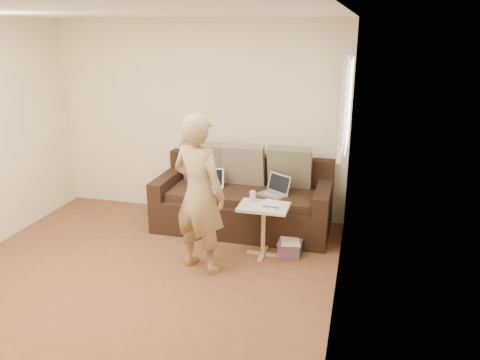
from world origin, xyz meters
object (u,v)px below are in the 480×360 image
Objects in this scene: laptop_white at (208,190)px; striped_box at (290,247)px; sofa at (243,197)px; drinking_glass at (253,196)px; laptop_silver at (271,196)px; side_table at (263,231)px; person at (199,194)px.

laptop_white is 1.29m from striped_box.
sofa is 18.33× the size of drinking_glass.
drinking_glass is at bearing -72.04° from laptop_silver.
laptop_silver is 0.59m from side_table.
laptop_silver is at bearing 124.72° from striped_box.
drinking_glass is at bearing 145.70° from side_table.
striped_box is (0.32, -0.46, -0.44)m from laptop_silver.
side_table is 5.04× the size of drinking_glass.
striped_box is (1.13, -0.45, -0.44)m from laptop_white.
laptop_white reaches higher than striped_box.
side_table is (0.83, -0.55, -0.22)m from laptop_white.
laptop_silver is 0.21× the size of person.
laptop_silver is 1.33× the size of striped_box.
sofa is at bearing 7.64° from laptop_white.
side_table reaches higher than striped_box.
person is (-0.57, -1.02, 0.33)m from laptop_silver.
drinking_glass reaches higher than laptop_silver.
side_table is 0.40m from drinking_glass.
laptop_silver reaches higher than side_table.
person is at bearing -98.77° from sofa.
person is 0.74m from drinking_glass.
sofa is 6.22× the size of laptop_silver.
side_table is at bearing -41.98° from laptop_white.
striped_box is at bearing 17.88° from side_table.
laptop_white is at bearing 146.70° from side_table.
striped_box is at bearing -129.21° from person.
person is 14.17× the size of drinking_glass.
sofa is at bearing 114.71° from drinking_glass.
sofa is at bearing -162.99° from laptop_silver.
person is 1.30m from striped_box.
striped_box is (0.71, -0.58, -0.34)m from sofa.
person reaches higher than sofa.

